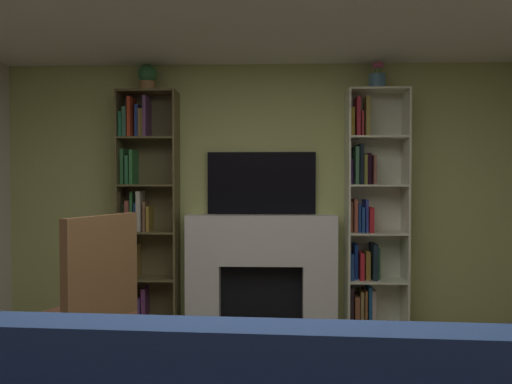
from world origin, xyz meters
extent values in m
cube|color=#B9C26F|center=(0.00, 2.64, 1.25)|extent=(5.10, 0.06, 2.50)
cube|color=white|center=(-0.55, 2.49, 0.29)|extent=(0.32, 0.25, 0.58)
cube|color=white|center=(0.55, 2.49, 0.29)|extent=(0.32, 0.25, 0.58)
cube|color=white|center=(0.00, 2.49, 0.82)|extent=(1.43, 0.25, 0.47)
cube|color=black|center=(0.00, 2.57, 0.29)|extent=(0.78, 0.08, 0.58)
cube|color=#545B4E|center=(0.00, 2.21, 0.01)|extent=(1.53, 0.30, 0.03)
cube|color=black|center=(0.00, 2.58, 1.36)|extent=(1.04, 0.06, 0.60)
cube|color=brown|center=(-1.35, 2.47, 1.11)|extent=(0.02, 0.28, 2.23)
cube|color=brown|center=(-0.81, 2.47, 1.11)|extent=(0.02, 0.28, 2.23)
cube|color=brown|center=(-1.08, 2.60, 1.11)|extent=(0.56, 0.02, 2.23)
cube|color=brown|center=(-1.08, 2.47, 0.01)|extent=(0.52, 0.28, 0.02)
cube|color=#AC2620|center=(-1.31, 2.50, 0.14)|extent=(0.04, 0.18, 0.24)
cube|color=#66337E|center=(-1.26, 2.48, 0.16)|extent=(0.03, 0.23, 0.28)
cube|color=brown|center=(-1.22, 2.51, 0.17)|extent=(0.04, 0.17, 0.31)
cube|color=#5E3D80|center=(-1.17, 2.50, 0.14)|extent=(0.04, 0.18, 0.23)
cube|color=#683367|center=(-1.12, 2.50, 0.18)|extent=(0.04, 0.18, 0.33)
cube|color=brown|center=(-1.08, 2.47, 0.45)|extent=(0.52, 0.28, 0.02)
cube|color=#C13C33|center=(-1.31, 2.49, 0.59)|extent=(0.03, 0.21, 0.28)
cube|color=#B52422|center=(-1.26, 2.49, 0.63)|extent=(0.04, 0.21, 0.34)
cube|color=olive|center=(-1.20, 2.48, 0.61)|extent=(0.04, 0.23, 0.32)
cube|color=brown|center=(-1.08, 2.47, 0.89)|extent=(0.52, 0.28, 0.02)
cube|color=black|center=(-1.31, 2.51, 1.03)|extent=(0.03, 0.16, 0.26)
cube|color=#985041|center=(-1.27, 2.50, 1.05)|extent=(0.04, 0.19, 0.29)
cube|color=#347F41|center=(-1.24, 2.51, 1.09)|extent=(0.02, 0.16, 0.37)
cube|color=navy|center=(-1.20, 2.51, 1.03)|extent=(0.02, 0.16, 0.27)
cube|color=beige|center=(-1.16, 2.49, 1.09)|extent=(0.04, 0.20, 0.38)
cube|color=#886140|center=(-1.11, 2.51, 1.04)|extent=(0.03, 0.17, 0.28)
cube|color=#A48430|center=(-1.07, 2.49, 1.02)|extent=(0.03, 0.20, 0.24)
cube|color=brown|center=(-1.08, 2.47, 1.34)|extent=(0.52, 0.28, 0.02)
cube|color=#33723F|center=(-1.31, 2.49, 1.51)|extent=(0.03, 0.20, 0.34)
cube|color=#296B40|center=(-1.26, 2.48, 1.48)|extent=(0.03, 0.23, 0.27)
cube|color=#31793C|center=(-1.22, 2.48, 1.51)|extent=(0.03, 0.23, 0.33)
cube|color=brown|center=(-1.08, 2.47, 1.78)|extent=(0.52, 0.28, 0.02)
cube|color=#25764B|center=(-1.32, 2.47, 1.91)|extent=(0.03, 0.24, 0.23)
cube|color=#38694E|center=(-1.28, 2.48, 1.93)|extent=(0.04, 0.22, 0.28)
cube|color=#BC381C|center=(-1.23, 2.47, 1.98)|extent=(0.03, 0.24, 0.37)
cube|color=#2B479A|center=(-1.18, 2.51, 1.95)|extent=(0.04, 0.16, 0.31)
cube|color=olive|center=(-1.13, 2.50, 1.93)|extent=(0.04, 0.20, 0.27)
cube|color=#653D68|center=(-1.09, 2.48, 1.98)|extent=(0.03, 0.23, 0.39)
cube|color=brown|center=(-1.08, 2.47, 2.22)|extent=(0.52, 0.28, 0.02)
cube|color=beige|center=(0.81, 2.45, 1.11)|extent=(0.02, 0.32, 2.23)
cube|color=beige|center=(1.35, 2.45, 1.11)|extent=(0.02, 0.32, 2.23)
cube|color=beige|center=(1.08, 2.60, 1.11)|extent=(0.56, 0.02, 2.23)
cube|color=beige|center=(1.08, 2.45, 0.01)|extent=(0.52, 0.32, 0.02)
cube|color=black|center=(0.84, 2.46, 0.20)|extent=(0.03, 0.26, 0.37)
cube|color=brown|center=(0.89, 2.47, 0.16)|extent=(0.04, 0.24, 0.28)
cube|color=olive|center=(0.94, 2.48, 0.18)|extent=(0.03, 0.22, 0.33)
cube|color=brown|center=(0.98, 2.48, 0.19)|extent=(0.02, 0.23, 0.34)
cube|color=#1D5589|center=(1.02, 2.49, 0.20)|extent=(0.03, 0.21, 0.37)
cube|color=beige|center=(1.06, 2.50, 0.18)|extent=(0.04, 0.18, 0.33)
cube|color=beige|center=(1.08, 2.45, 0.45)|extent=(0.52, 0.32, 0.02)
cube|color=navy|center=(0.84, 2.48, 0.58)|extent=(0.03, 0.23, 0.25)
cube|color=navy|center=(0.89, 2.51, 0.62)|extent=(0.03, 0.18, 0.33)
cube|color=red|center=(0.94, 2.48, 0.58)|extent=(0.04, 0.23, 0.25)
cube|color=olive|center=(0.99, 2.49, 0.59)|extent=(0.04, 0.21, 0.27)
cube|color=black|center=(1.06, 2.47, 0.62)|extent=(0.04, 0.24, 0.33)
cube|color=#2C6B3E|center=(1.10, 2.50, 0.60)|extent=(0.03, 0.18, 0.29)
cube|color=beige|center=(1.08, 2.45, 0.89)|extent=(0.52, 0.32, 0.02)
cube|color=brown|center=(0.84, 2.49, 1.04)|extent=(0.02, 0.21, 0.28)
cube|color=#954A36|center=(0.88, 2.47, 1.05)|extent=(0.03, 0.24, 0.31)
cube|color=navy|center=(0.91, 2.48, 1.03)|extent=(0.02, 0.22, 0.26)
cube|color=navy|center=(0.94, 2.47, 1.02)|extent=(0.03, 0.24, 0.24)
cube|color=#2E3D98|center=(0.98, 2.48, 1.05)|extent=(0.02, 0.22, 0.30)
cube|color=red|center=(1.02, 2.47, 1.02)|extent=(0.04, 0.25, 0.23)
cube|color=beige|center=(1.08, 2.45, 1.34)|extent=(0.52, 0.32, 0.02)
cube|color=#55316B|center=(0.84, 2.50, 1.46)|extent=(0.03, 0.18, 0.23)
cube|color=#376345|center=(0.88, 2.46, 1.52)|extent=(0.03, 0.26, 0.35)
cube|color=black|center=(0.92, 2.46, 1.53)|extent=(0.03, 0.26, 0.37)
cube|color=olive|center=(0.96, 2.48, 1.48)|extent=(0.03, 0.23, 0.27)
cube|color=black|center=(1.00, 2.50, 1.49)|extent=(0.03, 0.19, 0.29)
cube|color=brown|center=(1.05, 2.47, 1.48)|extent=(0.02, 0.24, 0.27)
cube|color=beige|center=(1.08, 2.45, 1.78)|extent=(0.52, 0.32, 0.02)
cube|color=olive|center=(0.84, 2.48, 1.92)|extent=(0.04, 0.22, 0.27)
cube|color=#A92532|center=(0.90, 2.48, 1.97)|extent=(0.03, 0.22, 0.36)
cube|color=#B33938|center=(0.94, 2.50, 1.91)|extent=(0.02, 0.18, 0.24)
cube|color=olive|center=(0.99, 2.49, 1.98)|extent=(0.04, 0.21, 0.37)
cube|color=beige|center=(1.08, 2.45, 2.22)|extent=(0.52, 0.32, 0.02)
cylinder|color=#A97B47|center=(-1.08, 2.46, 2.27)|extent=(0.15, 0.15, 0.09)
sphere|color=#34723F|center=(-1.08, 2.46, 2.39)|extent=(0.18, 0.18, 0.18)
cylinder|color=teal|center=(1.08, 2.46, 2.30)|extent=(0.15, 0.15, 0.14)
cylinder|color=#4C7F3F|center=(1.11, 2.45, 2.41)|extent=(0.01, 0.01, 0.09)
sphere|color=#DD5B94|center=(1.11, 2.45, 2.45)|extent=(0.05, 0.05, 0.05)
cylinder|color=#4C7F3F|center=(1.09, 2.44, 2.41)|extent=(0.01, 0.01, 0.09)
sphere|color=#DD5B94|center=(1.09, 2.44, 2.45)|extent=(0.06, 0.06, 0.06)
cylinder|color=#4C7F3F|center=(1.09, 2.47, 2.41)|extent=(0.01, 0.01, 0.09)
sphere|color=#DD5B94|center=(1.09, 2.47, 2.45)|extent=(0.04, 0.04, 0.04)
cylinder|color=#4C7F3F|center=(1.06, 2.46, 2.41)|extent=(0.01, 0.01, 0.09)
sphere|color=#DD5B94|center=(1.06, 2.46, 2.45)|extent=(0.06, 0.06, 0.06)
cylinder|color=brown|center=(-0.84, 1.08, 0.21)|extent=(0.04, 0.04, 0.43)
cylinder|color=brown|center=(-1.54, 0.75, 0.21)|extent=(0.04, 0.04, 0.43)
cylinder|color=brown|center=(-1.31, 1.28, 0.21)|extent=(0.04, 0.04, 0.43)
cube|color=#B86F4F|center=(-1.19, 0.91, 0.47)|extent=(0.76, 0.79, 0.08)
cube|color=brown|center=(-1.19, 0.91, 0.41)|extent=(0.76, 0.79, 0.04)
cube|color=brown|center=(-0.96, 0.82, 0.80)|extent=(0.29, 0.59, 0.75)
camera|label=1|loc=(0.11, -2.25, 1.40)|focal=35.14mm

